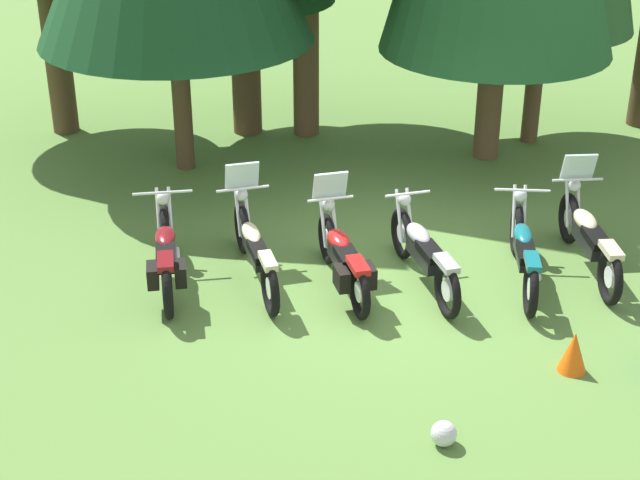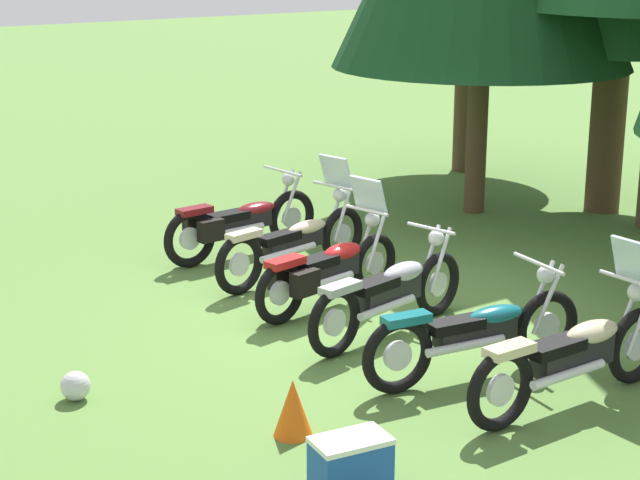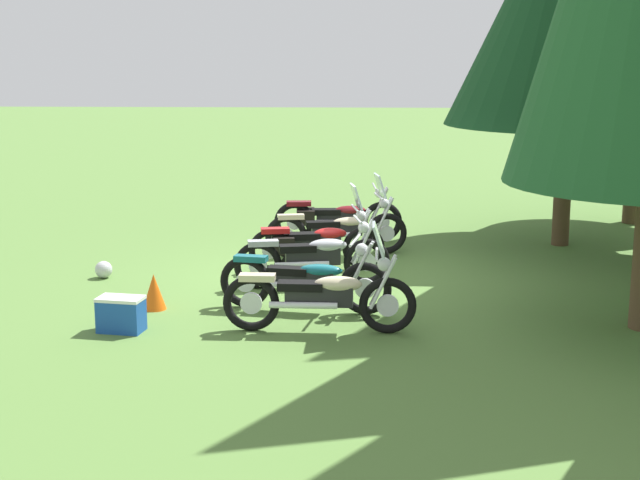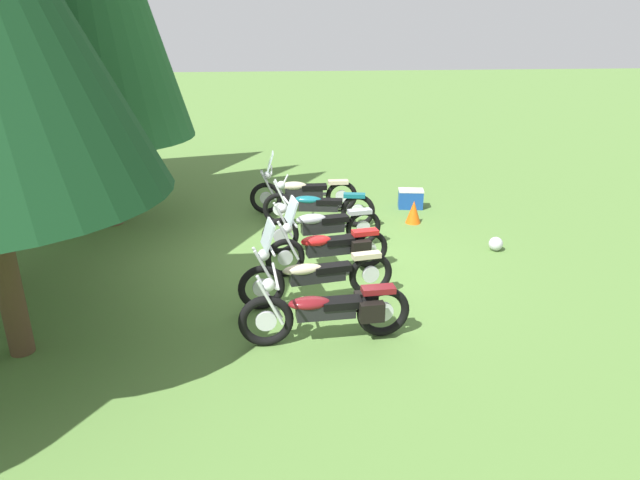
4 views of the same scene
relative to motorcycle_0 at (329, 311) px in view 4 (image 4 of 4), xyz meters
name	(u,v)px [view 4 (image 4 of 4)]	position (x,y,z in m)	size (l,w,h in m)	color
ground_plane	(317,260)	(2.70, -0.10, -0.44)	(80.00, 80.00, 0.00)	#547A38
motorcycle_0	(329,311)	(0.00, 0.00, 0.00)	(0.77, 2.29, 1.01)	black
motorcycle_1	(315,275)	(1.11, 0.08, 0.01)	(0.73, 2.38, 1.36)	black
motorcycle_2	(329,247)	(2.20, -0.26, 0.01)	(0.74, 2.13, 1.35)	black
motorcycle_3	(322,227)	(3.22, -0.23, 0.01)	(0.68, 2.27, 1.00)	black
motorcycle_4	(318,206)	(4.50, -0.28, -0.01)	(0.72, 2.31, 1.00)	black
motorcycle_5	(302,192)	(5.42, -0.03, 0.03)	(0.69, 2.38, 1.36)	black
picnic_cooler	(411,199)	(5.50, -2.50, -0.22)	(0.42, 0.60, 0.44)	#19479E
traffic_cone	(414,212)	(4.50, -2.31, -0.20)	(0.32, 0.32, 0.48)	#EA590F
dropped_helmet	(496,244)	(2.83, -3.44, -0.31)	(0.26, 0.26, 0.26)	silver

